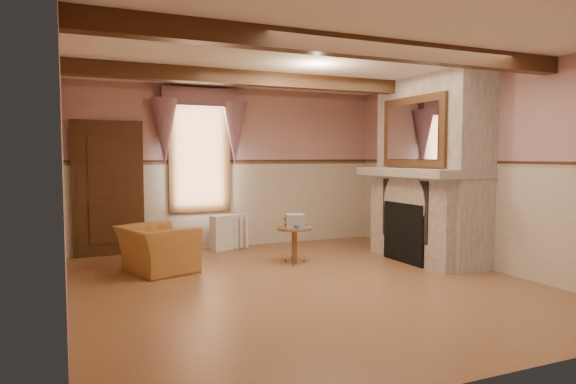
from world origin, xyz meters
name	(u,v)px	position (x,y,z in m)	size (l,w,h in m)	color
floor	(305,284)	(0.00, 0.00, 0.00)	(5.50, 6.00, 0.01)	brown
ceiling	(306,58)	(0.00, 0.00, 2.80)	(5.50, 6.00, 0.01)	silver
wall_back	(233,168)	(0.00, 3.00, 1.40)	(5.50, 0.02, 2.80)	tan
wall_front	(490,185)	(0.00, -3.00, 1.40)	(5.50, 0.02, 2.80)	tan
wall_left	(63,176)	(-2.75, 0.00, 1.40)	(0.02, 6.00, 2.80)	tan
wall_right	(476,170)	(2.75, 0.00, 1.40)	(0.02, 6.00, 2.80)	tan
wainscot	(306,225)	(0.00, 0.00, 0.75)	(5.50, 6.00, 1.50)	beige
chair_rail	(306,165)	(0.00, 0.00, 1.50)	(5.50, 6.00, 0.08)	black
firebox	(408,232)	(2.00, 0.60, 0.45)	(0.20, 0.95, 0.90)	black
armchair	(157,249)	(-1.59, 1.42, 0.32)	(0.99, 0.87, 0.64)	#9E662D
side_table	(294,245)	(0.37, 1.17, 0.28)	(0.52, 0.52, 0.55)	brown
book_stack	(295,221)	(0.37, 1.13, 0.65)	(0.26, 0.32, 0.20)	#B7AD8C
radiator	(229,232)	(-0.17, 2.70, 0.30)	(0.70, 0.18, 0.60)	silver
bowl	(415,165)	(2.24, 0.76, 1.46)	(0.33, 0.33, 0.08)	brown
mantel_clock	(391,161)	(2.24, 1.40, 1.52)	(0.14, 0.24, 0.20)	black
oil_lamp	(409,159)	(2.24, 0.92, 1.56)	(0.11, 0.11, 0.28)	#B58833
candle_red	(442,163)	(2.24, 0.14, 1.50)	(0.06, 0.06, 0.16)	#B41629
jar_yellow	(438,165)	(2.24, 0.24, 1.48)	(0.06, 0.06, 0.12)	gold
fireplace	(431,169)	(2.42, 0.60, 1.40)	(0.85, 2.00, 2.80)	gray
mantel	(422,172)	(2.24, 0.60, 1.36)	(1.05, 2.05, 0.12)	gray
overmantel_mirror	(413,132)	(2.06, 0.60, 1.97)	(0.06, 1.44, 1.04)	silver
door	(108,191)	(-2.10, 2.94, 1.05)	(1.10, 0.10, 2.10)	black
window	(200,153)	(-0.60, 2.97, 1.65)	(1.06, 0.08, 2.02)	white
window_drapes	(200,118)	(-0.60, 2.88, 2.25)	(1.30, 0.14, 1.40)	gray
ceiling_beam_front	(358,47)	(0.00, -1.20, 2.70)	(5.50, 0.18, 0.20)	black
ceiling_beam_back	(270,80)	(0.00, 1.20, 2.70)	(5.50, 0.18, 0.20)	black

